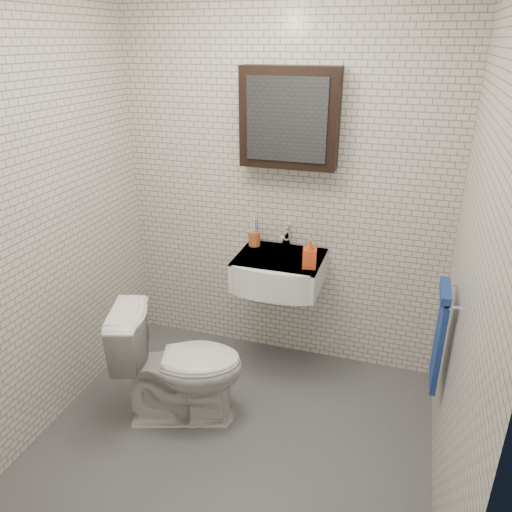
% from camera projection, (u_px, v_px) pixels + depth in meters
% --- Properties ---
extents(ground, '(2.20, 2.00, 0.01)m').
position_uv_depth(ground, '(234.00, 439.00, 2.90)').
color(ground, '#4E5256').
rests_on(ground, ground).
extents(room_shell, '(2.22, 2.02, 2.51)m').
position_uv_depth(room_shell, '(228.00, 198.00, 2.31)').
color(room_shell, silver).
rests_on(room_shell, ground).
extents(washbasin, '(0.55, 0.50, 0.20)m').
position_uv_depth(washbasin, '(278.00, 272.00, 3.22)').
color(washbasin, white).
rests_on(washbasin, room_shell).
extents(faucet, '(0.06, 0.20, 0.15)m').
position_uv_depth(faucet, '(286.00, 238.00, 3.33)').
color(faucet, silver).
rests_on(faucet, washbasin).
extents(mirror_cabinet, '(0.60, 0.15, 0.60)m').
position_uv_depth(mirror_cabinet, '(289.00, 118.00, 3.01)').
color(mirror_cabinet, black).
rests_on(mirror_cabinet, room_shell).
extents(towel_rail, '(0.09, 0.30, 0.58)m').
position_uv_depth(towel_rail, '(440.00, 332.00, 2.62)').
color(towel_rail, silver).
rests_on(towel_rail, room_shell).
extents(toothbrush_cup, '(0.10, 0.10, 0.22)m').
position_uv_depth(toothbrush_cup, '(254.00, 238.00, 3.37)').
color(toothbrush_cup, '#B4582D').
rests_on(toothbrush_cup, washbasin).
extents(soap_bottle, '(0.10, 0.10, 0.18)m').
position_uv_depth(soap_bottle, '(310.00, 253.00, 3.03)').
color(soap_bottle, orange).
rests_on(soap_bottle, washbasin).
extents(toilet, '(0.83, 0.62, 0.75)m').
position_uv_depth(toilet, '(180.00, 364.00, 2.95)').
color(toilet, white).
rests_on(toilet, ground).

